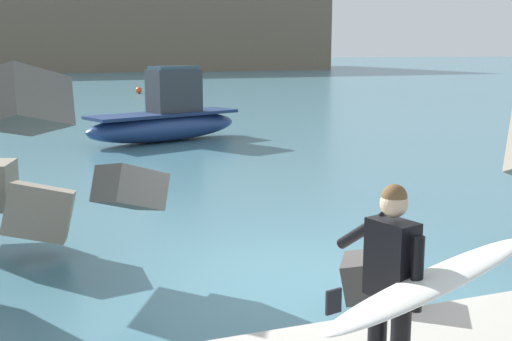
{
  "coord_description": "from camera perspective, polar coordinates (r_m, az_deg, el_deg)",
  "views": [
    {
      "loc": [
        -3.34,
        -7.34,
        2.99
      ],
      "look_at": [
        -0.38,
        0.5,
        1.4
      ],
      "focal_mm": 45.18,
      "sensor_mm": 36.0,
      "label": 1
    }
  ],
  "objects": [
    {
      "name": "breakwater_jetty",
      "position": [
        9.48,
        2.11,
        -0.58
      ],
      "size": [
        29.25,
        7.49,
        2.84
      ],
      "color": "gray",
      "rests_on": "ground"
    },
    {
      "name": "ground_plane",
      "position": [
        8.6,
        3.61,
        -9.62
      ],
      "size": [
        400.0,
        400.0,
        0.0
      ],
      "primitive_type": "plane",
      "color": "#42707F"
    },
    {
      "name": "surfer_with_board",
      "position": [
        4.97,
        13.02,
        -9.7
      ],
      "size": [
        2.12,
        1.36,
        1.78
      ],
      "color": "black",
      "rests_on": "walkway_path"
    },
    {
      "name": "mooring_buoy_inner",
      "position": [
        44.79,
        -10.33,
        7.01
      ],
      "size": [
        0.44,
        0.44,
        0.44
      ],
      "color": "#E54C1E",
      "rests_on": "ground"
    },
    {
      "name": "boat_mid_left",
      "position": [
        21.35,
        -7.94,
        4.59
      ],
      "size": [
        5.73,
        3.31,
        2.44
      ],
      "color": "navy",
      "rests_on": "ground"
    }
  ]
}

